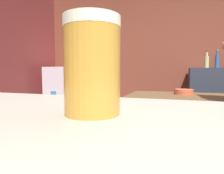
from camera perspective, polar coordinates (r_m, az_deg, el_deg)
wall_back at (r=3.41m, az=23.03°, el=8.34°), size 5.20×0.10×2.70m
back_shelf at (r=3.21m, az=29.12°, el=-5.43°), size 0.85×0.36×1.15m
mini_fridge at (r=3.46m, az=-12.88°, el=-4.12°), size 0.60×0.58×1.18m
mixing_bowl at (r=1.91m, az=20.35°, el=-1.33°), size 0.17×0.17×0.05m
pint_glass_near at (r=0.25m, az=-5.82°, el=6.06°), size 0.07×0.07×0.13m
bottle_olive_oil at (r=3.23m, az=28.45°, el=6.76°), size 0.05×0.05×0.26m
bottle_vinegar at (r=3.08m, az=26.01°, el=6.79°), size 0.06×0.06×0.24m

